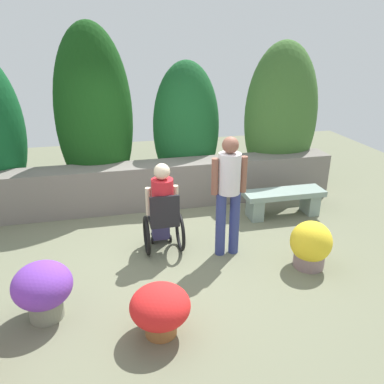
% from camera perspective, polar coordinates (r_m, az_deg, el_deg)
% --- Properties ---
extents(ground_plane, '(12.70, 12.70, 0.00)m').
position_cam_1_polar(ground_plane, '(5.66, -2.64, -8.73)').
color(ground_plane, '#6C6F56').
extents(stone_retaining_wall, '(6.55, 0.54, 0.80)m').
position_cam_1_polar(stone_retaining_wall, '(6.99, -5.23, 1.08)').
color(stone_retaining_wall, slate).
rests_on(stone_retaining_wall, ground).
extents(hedge_backdrop, '(6.88, 1.17, 3.14)m').
position_cam_1_polar(hedge_backdrop, '(7.22, -7.90, 10.05)').
color(hedge_backdrop, '#125125').
rests_on(hedge_backdrop, ground).
extents(stone_bench, '(1.38, 0.42, 0.45)m').
position_cam_1_polar(stone_bench, '(6.79, 13.30, -1.07)').
color(stone_bench, gray).
rests_on(stone_bench, ground).
extents(person_in_wheelchair, '(0.53, 0.66, 1.33)m').
position_cam_1_polar(person_in_wheelchair, '(5.43, -4.36, -2.78)').
color(person_in_wheelchair, black).
rests_on(person_in_wheelchair, ground).
extents(person_standing_companion, '(0.49, 0.30, 1.70)m').
position_cam_1_polar(person_standing_companion, '(5.22, 5.43, 0.45)').
color(person_standing_companion, navy).
rests_on(person_standing_companion, ground).
extents(flower_pot_purple_near, '(0.64, 0.64, 0.66)m').
position_cam_1_polar(flower_pot_purple_near, '(4.58, -21.07, -13.13)').
color(flower_pot_purple_near, gray).
rests_on(flower_pot_purple_near, ground).
extents(flower_pot_red_accent, '(0.63, 0.63, 0.55)m').
position_cam_1_polar(flower_pot_red_accent, '(4.14, -4.70, -16.73)').
color(flower_pot_red_accent, '#955B2F').
rests_on(flower_pot_red_accent, ground).
extents(flower_pot_small_foreground, '(0.55, 0.55, 0.65)m').
position_cam_1_polar(flower_pot_small_foreground, '(5.41, 17.04, -7.48)').
color(flower_pot_small_foreground, gray).
rests_on(flower_pot_small_foreground, ground).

